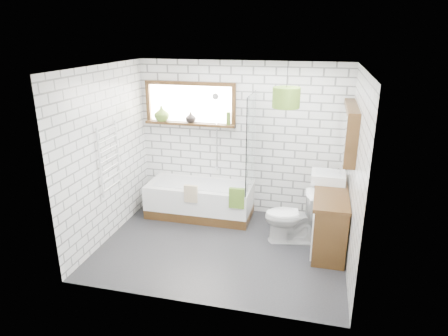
% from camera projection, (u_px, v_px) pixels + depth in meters
% --- Properties ---
extents(floor, '(3.40, 2.60, 0.01)m').
position_uv_depth(floor, '(222.00, 247.00, 5.72)').
color(floor, black).
rests_on(floor, ground).
extents(ceiling, '(3.40, 2.60, 0.01)m').
position_uv_depth(ceiling, '(222.00, 67.00, 4.90)').
color(ceiling, white).
rests_on(ceiling, ground).
extents(wall_back, '(3.40, 0.01, 2.50)m').
position_uv_depth(wall_back, '(241.00, 139.00, 6.51)').
color(wall_back, white).
rests_on(wall_back, ground).
extents(wall_front, '(3.40, 0.01, 2.50)m').
position_uv_depth(wall_front, '(191.00, 202.00, 4.11)').
color(wall_front, white).
rests_on(wall_front, ground).
extents(wall_left, '(0.01, 2.60, 2.50)m').
position_uv_depth(wall_left, '(106.00, 155.00, 5.70)').
color(wall_left, white).
rests_on(wall_left, ground).
extents(wall_right, '(0.01, 2.60, 2.50)m').
position_uv_depth(wall_right, '(355.00, 174.00, 4.93)').
color(wall_right, white).
rests_on(wall_right, ground).
extents(window, '(1.52, 0.16, 0.68)m').
position_uv_depth(window, '(190.00, 104.00, 6.48)').
color(window, '#36200F').
rests_on(window, wall_back).
extents(towel_radiator, '(0.06, 0.52, 1.00)m').
position_uv_depth(towel_radiator, '(109.00, 158.00, 5.70)').
color(towel_radiator, white).
rests_on(towel_radiator, wall_left).
extents(mirror_cabinet, '(0.16, 1.20, 0.70)m').
position_uv_depth(mirror_cabinet, '(349.00, 131.00, 5.37)').
color(mirror_cabinet, '#36200F').
rests_on(mirror_cabinet, wall_right).
extents(shower_riser, '(0.02, 0.02, 1.30)m').
position_uv_depth(shower_riser, '(217.00, 133.00, 6.53)').
color(shower_riser, silver).
rests_on(shower_riser, wall_back).
extents(bathtub, '(1.71, 0.75, 0.55)m').
position_uv_depth(bathtub, '(200.00, 200.00, 6.61)').
color(bathtub, white).
rests_on(bathtub, floor).
extents(shower_screen, '(0.02, 0.72, 1.50)m').
position_uv_depth(shower_screen, '(251.00, 143.00, 6.09)').
color(shower_screen, white).
rests_on(shower_screen, bathtub).
extents(towel_green, '(0.23, 0.06, 0.32)m').
position_uv_depth(towel_green, '(237.00, 198.00, 6.03)').
color(towel_green, '#4B6C20').
rests_on(towel_green, bathtub).
extents(towel_beige, '(0.21, 0.05, 0.27)m').
position_uv_depth(towel_beige, '(191.00, 194.00, 6.19)').
color(towel_beige, tan).
rests_on(towel_beige, bathtub).
extents(vanity, '(0.46, 1.43, 0.82)m').
position_uv_depth(vanity, '(330.00, 217.00, 5.69)').
color(vanity, '#36200F').
rests_on(vanity, floor).
extents(basin, '(0.48, 0.42, 0.14)m').
position_uv_depth(basin, '(328.00, 177.00, 5.86)').
color(basin, white).
rests_on(basin, vanity).
extents(tap, '(0.04, 0.04, 0.17)m').
position_uv_depth(tap, '(340.00, 174.00, 5.80)').
color(tap, silver).
rests_on(tap, vanity).
extents(toilet, '(0.57, 0.83, 0.78)m').
position_uv_depth(toilet, '(292.00, 217.00, 5.75)').
color(toilet, white).
rests_on(toilet, floor).
extents(vase_olive, '(0.32, 0.32, 0.25)m').
position_uv_depth(vase_olive, '(162.00, 115.00, 6.63)').
color(vase_olive, '#517223').
rests_on(vase_olive, window).
extents(vase_dark, '(0.17, 0.17, 0.18)m').
position_uv_depth(vase_dark, '(191.00, 118.00, 6.53)').
color(vase_dark, black).
rests_on(vase_dark, window).
extents(bottle, '(0.08, 0.08, 0.20)m').
position_uv_depth(bottle, '(228.00, 120.00, 6.38)').
color(bottle, '#517223').
rests_on(bottle, window).
extents(pendant, '(0.36, 0.36, 0.27)m').
position_uv_depth(pendant, '(286.00, 98.00, 5.22)').
color(pendant, '#4B6C20').
rests_on(pendant, ceiling).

